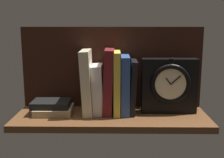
{
  "coord_description": "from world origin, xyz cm",
  "views": [
    {
      "loc": [
        1.83,
        -108.87,
        36.31
      ],
      "look_at": [
        0.18,
        3.86,
        13.81
      ],
      "focal_mm": 46.28,
      "sensor_mm": 36.0,
      "label": 1
    }
  ],
  "objects_px": {
    "book_white_catcher": "(98,89)",
    "book_maroon_dawkins": "(108,81)",
    "book_yellow_seinlanguage": "(117,82)",
    "book_cream_twain": "(87,82)",
    "book_blue_modern": "(125,85)",
    "book_black_skeptic": "(133,87)",
    "book_stack_side": "(53,107)",
    "framed_clock": "(169,85)"
  },
  "relations": [
    {
      "from": "book_white_catcher",
      "to": "book_maroon_dawkins",
      "type": "bearing_deg",
      "value": 0.0
    },
    {
      "from": "book_white_catcher",
      "to": "book_maroon_dawkins",
      "type": "relative_size",
      "value": 0.76
    },
    {
      "from": "book_yellow_seinlanguage",
      "to": "book_maroon_dawkins",
      "type": "bearing_deg",
      "value": 180.0
    },
    {
      "from": "book_cream_twain",
      "to": "book_white_catcher",
      "type": "xyz_separation_m",
      "value": [
        0.04,
        0.0,
        -0.03
      ]
    },
    {
      "from": "book_cream_twain",
      "to": "book_maroon_dawkins",
      "type": "distance_m",
      "value": 0.08
    },
    {
      "from": "book_blue_modern",
      "to": "book_black_skeptic",
      "type": "distance_m",
      "value": 0.03
    },
    {
      "from": "book_white_catcher",
      "to": "book_black_skeptic",
      "type": "relative_size",
      "value": 0.91
    },
    {
      "from": "book_yellow_seinlanguage",
      "to": "book_cream_twain",
      "type": "bearing_deg",
      "value": 180.0
    },
    {
      "from": "book_yellow_seinlanguage",
      "to": "book_blue_modern",
      "type": "xyz_separation_m",
      "value": [
        0.03,
        0.0,
        -0.01
      ]
    },
    {
      "from": "book_yellow_seinlanguage",
      "to": "book_black_skeptic",
      "type": "bearing_deg",
      "value": 0.0
    },
    {
      "from": "book_black_skeptic",
      "to": "book_stack_side",
      "type": "bearing_deg",
      "value": -177.09
    },
    {
      "from": "book_maroon_dawkins",
      "to": "book_cream_twain",
      "type": "bearing_deg",
      "value": 180.0
    },
    {
      "from": "book_cream_twain",
      "to": "book_blue_modern",
      "type": "height_order",
      "value": "book_cream_twain"
    },
    {
      "from": "book_cream_twain",
      "to": "book_maroon_dawkins",
      "type": "relative_size",
      "value": 0.99
    },
    {
      "from": "book_black_skeptic",
      "to": "book_blue_modern",
      "type": "bearing_deg",
      "value": 180.0
    },
    {
      "from": "framed_clock",
      "to": "book_black_skeptic",
      "type": "bearing_deg",
      "value": -179.58
    },
    {
      "from": "book_white_catcher",
      "to": "framed_clock",
      "type": "distance_m",
      "value": 0.29
    },
    {
      "from": "book_white_catcher",
      "to": "book_black_skeptic",
      "type": "height_order",
      "value": "book_black_skeptic"
    },
    {
      "from": "book_blue_modern",
      "to": "framed_clock",
      "type": "bearing_deg",
      "value": 0.35
    },
    {
      "from": "book_maroon_dawkins",
      "to": "book_stack_side",
      "type": "xyz_separation_m",
      "value": [
        -0.22,
        -0.02,
        -0.1
      ]
    },
    {
      "from": "book_white_catcher",
      "to": "book_stack_side",
      "type": "distance_m",
      "value": 0.2
    },
    {
      "from": "book_yellow_seinlanguage",
      "to": "book_black_skeptic",
      "type": "relative_size",
      "value": 1.17
    },
    {
      "from": "framed_clock",
      "to": "book_stack_side",
      "type": "relative_size",
      "value": 1.4
    },
    {
      "from": "book_maroon_dawkins",
      "to": "book_stack_side",
      "type": "bearing_deg",
      "value": -175.83
    },
    {
      "from": "book_cream_twain",
      "to": "book_white_catcher",
      "type": "height_order",
      "value": "book_cream_twain"
    },
    {
      "from": "book_blue_modern",
      "to": "book_stack_side",
      "type": "relative_size",
      "value": 1.44
    },
    {
      "from": "book_stack_side",
      "to": "framed_clock",
      "type": "bearing_deg",
      "value": 2.13
    },
    {
      "from": "book_black_skeptic",
      "to": "book_cream_twain",
      "type": "bearing_deg",
      "value": 180.0
    },
    {
      "from": "book_black_skeptic",
      "to": "book_white_catcher",
      "type": "bearing_deg",
      "value": 180.0
    },
    {
      "from": "book_cream_twain",
      "to": "book_stack_side",
      "type": "xyz_separation_m",
      "value": [
        -0.14,
        -0.02,
        -0.1
      ]
    },
    {
      "from": "framed_clock",
      "to": "book_maroon_dawkins",
      "type": "bearing_deg",
      "value": -179.75
    },
    {
      "from": "book_maroon_dawkins",
      "to": "book_white_catcher",
      "type": "bearing_deg",
      "value": 180.0
    },
    {
      "from": "book_cream_twain",
      "to": "book_blue_modern",
      "type": "distance_m",
      "value": 0.15
    },
    {
      "from": "book_cream_twain",
      "to": "book_maroon_dawkins",
      "type": "height_order",
      "value": "book_maroon_dawkins"
    },
    {
      "from": "framed_clock",
      "to": "book_white_catcher",
      "type": "bearing_deg",
      "value": -179.78
    },
    {
      "from": "book_black_skeptic",
      "to": "framed_clock",
      "type": "relative_size",
      "value": 0.94
    },
    {
      "from": "book_yellow_seinlanguage",
      "to": "book_stack_side",
      "type": "bearing_deg",
      "value": -176.38
    },
    {
      "from": "framed_clock",
      "to": "book_cream_twain",
      "type": "bearing_deg",
      "value": -179.81
    },
    {
      "from": "framed_clock",
      "to": "book_stack_side",
      "type": "xyz_separation_m",
      "value": [
        -0.47,
        -0.02,
        -0.09
      ]
    },
    {
      "from": "book_white_catcher",
      "to": "framed_clock",
      "type": "bearing_deg",
      "value": 0.22
    },
    {
      "from": "book_yellow_seinlanguage",
      "to": "book_blue_modern",
      "type": "height_order",
      "value": "book_yellow_seinlanguage"
    },
    {
      "from": "book_cream_twain",
      "to": "book_black_skeptic",
      "type": "distance_m",
      "value": 0.18
    }
  ]
}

